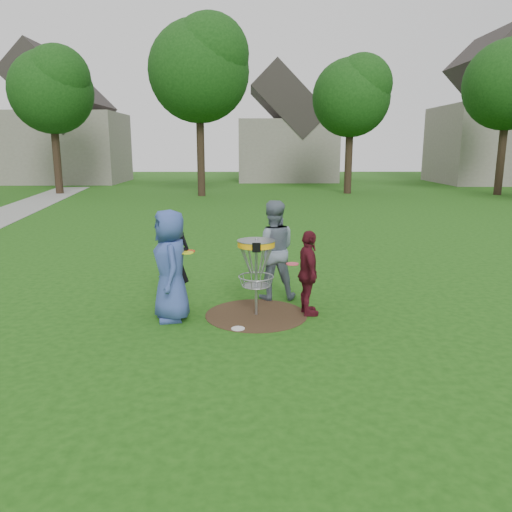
{
  "coord_description": "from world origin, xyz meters",
  "views": [
    {
      "loc": [
        -0.1,
        -8.37,
        2.92
      ],
      "look_at": [
        0.0,
        0.3,
        1.0
      ],
      "focal_mm": 35.0,
      "sensor_mm": 36.0,
      "label": 1
    }
  ],
  "objects_px": {
    "player_blue": "(171,266)",
    "disc_golf_basket": "(256,259)",
    "player_maroon": "(308,273)",
    "player_grey": "(273,250)",
    "player_black": "(174,262)"
  },
  "relations": [
    {
      "from": "player_blue",
      "to": "player_grey",
      "type": "bearing_deg",
      "value": 108.86
    },
    {
      "from": "player_black",
      "to": "disc_golf_basket",
      "type": "height_order",
      "value": "player_black"
    },
    {
      "from": "player_blue",
      "to": "disc_golf_basket",
      "type": "xyz_separation_m",
      "value": [
        1.44,
        0.2,
        0.07
      ]
    },
    {
      "from": "player_maroon",
      "to": "player_grey",
      "type": "bearing_deg",
      "value": 23.58
    },
    {
      "from": "player_grey",
      "to": "player_maroon",
      "type": "bearing_deg",
      "value": 118.44
    },
    {
      "from": "player_grey",
      "to": "player_black",
      "type": "bearing_deg",
      "value": 20.62
    },
    {
      "from": "player_blue",
      "to": "player_maroon",
      "type": "distance_m",
      "value": 2.37
    },
    {
      "from": "player_maroon",
      "to": "disc_golf_basket",
      "type": "relative_size",
      "value": 1.09
    },
    {
      "from": "player_blue",
      "to": "player_black",
      "type": "relative_size",
      "value": 1.05
    },
    {
      "from": "player_black",
      "to": "disc_golf_basket",
      "type": "bearing_deg",
      "value": 18.55
    },
    {
      "from": "disc_golf_basket",
      "to": "player_blue",
      "type": "bearing_deg",
      "value": -172.11
    },
    {
      "from": "player_grey",
      "to": "player_maroon",
      "type": "xyz_separation_m",
      "value": [
        0.58,
        -0.99,
        -0.21
      ]
    },
    {
      "from": "player_blue",
      "to": "disc_golf_basket",
      "type": "distance_m",
      "value": 1.46
    },
    {
      "from": "player_black",
      "to": "player_maroon",
      "type": "distance_m",
      "value": 2.38
    },
    {
      "from": "player_blue",
      "to": "player_maroon",
      "type": "relative_size",
      "value": 1.26
    }
  ]
}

